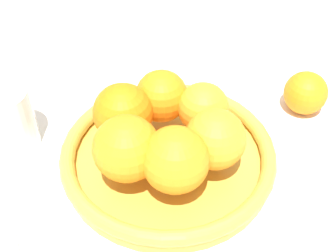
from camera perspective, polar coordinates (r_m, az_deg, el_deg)
name	(u,v)px	position (r m, az deg, el deg)	size (l,w,h in m)	color
ground_plane	(168,165)	(0.63, 0.00, -4.82)	(4.00, 4.00, 0.00)	silver
fruit_bowl	(168,156)	(0.62, 0.00, -3.72)	(0.28, 0.28, 0.03)	gold
orange_pile	(163,130)	(0.57, -0.55, -0.43)	(0.19, 0.20, 0.08)	orange
stray_orange	(306,93)	(0.72, 16.43, 3.90)	(0.06, 0.06, 0.06)	orange
drinking_glass	(5,119)	(0.66, -19.24, 0.76)	(0.08, 0.08, 0.09)	silver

